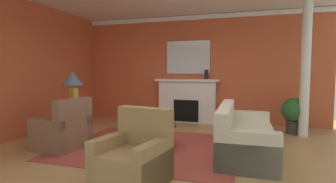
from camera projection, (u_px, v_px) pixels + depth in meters
name	position (u px, v px, depth m)	size (l,w,h in m)	color
ground_plane	(164.00, 149.00, 4.81)	(8.41, 8.41, 0.00)	tan
wall_fireplace	(194.00, 69.00, 7.45)	(7.07, 0.12, 3.02)	#C65633
wall_window	(30.00, 68.00, 5.94)	(0.12, 6.23, 3.02)	#C65633
crown_moulding	(194.00, 18.00, 7.26)	(7.07, 0.08, 0.12)	white
area_rug	(150.00, 147.00, 4.97)	(3.23, 2.67, 0.01)	#993D33
fireplace	(187.00, 102.00, 7.36)	(1.80, 0.35, 1.23)	white
mantel_mirror	(188.00, 57.00, 7.38)	(1.24, 0.04, 0.93)	silver
sofa	(243.00, 137.00, 4.53)	(0.92, 2.11, 0.85)	beige
armchair_near_window	(63.00, 132.00, 4.85)	(0.92, 0.92, 0.95)	brown
armchair_facing_fireplace	(134.00, 160.00, 3.33)	(0.93, 0.93, 0.95)	#9E7A4C
coffee_table	(150.00, 130.00, 4.95)	(1.00, 1.00, 0.45)	#2D2319
side_table	(73.00, 120.00, 5.60)	(0.56, 0.56, 0.70)	#2D2319
table_lamp	(72.00, 82.00, 5.54)	(0.44, 0.44, 0.75)	#B28E38
vase_mantel_right	(206.00, 74.00, 7.10)	(0.11, 0.11, 0.26)	black
vase_on_side_table	(75.00, 98.00, 5.41)	(0.13, 0.13, 0.39)	#B7892D
book_red_cover	(149.00, 122.00, 5.03)	(0.23, 0.19, 0.03)	tan
potted_plant	(294.00, 112.00, 6.04)	(0.56, 0.56, 0.83)	#333333
column_white	(305.00, 68.00, 5.72)	(0.20, 0.20, 3.02)	white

